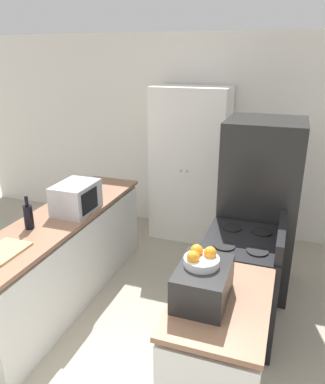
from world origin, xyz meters
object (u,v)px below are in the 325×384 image
at_px(microwave, 76,198).
at_px(wine_bottle, 28,216).
at_px(fruit_bowl, 201,258).
at_px(pantry_cabinet, 190,165).
at_px(refrigerator, 259,207).
at_px(stove, 240,284).
at_px(toaster_oven, 203,283).

relative_size(microwave, wine_bottle, 1.50).
relative_size(microwave, fruit_bowl, 2.06).
relative_size(pantry_cabinet, refrigerator, 1.12).
xyz_separation_m(pantry_cabinet, wine_bottle, (-0.88, -2.09, 0.02)).
height_order(stove, toaster_oven, toaster_oven).
relative_size(microwave, toaster_oven, 1.02).
height_order(microwave, toaster_oven, microwave).
xyz_separation_m(pantry_cabinet, microwave, (-0.69, -1.63, 0.05)).
distance_m(pantry_cabinet, stove, 1.99).
relative_size(refrigerator, fruit_bowl, 8.08).
xyz_separation_m(microwave, fruit_bowl, (1.46, -0.93, 0.13)).
distance_m(microwave, fruit_bowl, 1.73).
bearing_deg(pantry_cabinet, stove, -61.12).
bearing_deg(refrigerator, pantry_cabinet, 136.85).
height_order(pantry_cabinet, toaster_oven, pantry_cabinet).
height_order(microwave, wine_bottle, wine_bottle).
bearing_deg(microwave, stove, -2.02).
distance_m(microwave, wine_bottle, 0.51).
bearing_deg(fruit_bowl, refrigerator, 82.95).
xyz_separation_m(pantry_cabinet, toaster_oven, (0.79, -2.58, 0.02)).
height_order(pantry_cabinet, refrigerator, pantry_cabinet).
bearing_deg(wine_bottle, refrigerator, 32.59).
xyz_separation_m(refrigerator, microwave, (-1.66, -0.71, 0.15)).
xyz_separation_m(refrigerator, wine_bottle, (-1.85, -1.18, 0.13)).
distance_m(pantry_cabinet, fruit_bowl, 2.67).
bearing_deg(refrigerator, microwave, -156.74).
bearing_deg(pantry_cabinet, microwave, -112.96).
xyz_separation_m(pantry_cabinet, refrigerator, (0.97, -0.91, -0.10)).
relative_size(refrigerator, microwave, 3.93).
bearing_deg(wine_bottle, toaster_oven, -16.16).
relative_size(pantry_cabinet, wine_bottle, 6.60).
relative_size(refrigerator, wine_bottle, 5.91).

